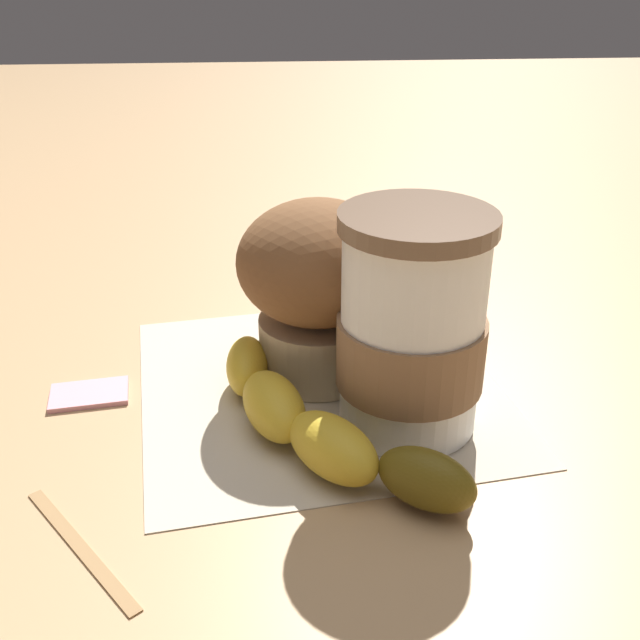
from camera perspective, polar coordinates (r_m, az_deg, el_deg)
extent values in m
plane|color=tan|center=(0.51, 0.00, -5.12)|extent=(3.00, 3.00, 0.00)
cube|color=beige|center=(0.50, 0.00, -5.05)|extent=(0.27, 0.27, 0.00)
cylinder|color=white|center=(0.44, 6.99, -0.84)|extent=(0.08, 0.08, 0.12)
cylinder|color=brown|center=(0.41, 7.51, 7.44)|extent=(0.09, 0.09, 0.01)
cylinder|color=#846042|center=(0.45, 6.89, -2.35)|extent=(0.09, 0.09, 0.04)
cylinder|color=beige|center=(0.51, 0.09, -1.89)|extent=(0.08, 0.08, 0.04)
ellipsoid|color=brown|center=(0.48, 0.09, 4.44)|extent=(0.11, 0.11, 0.08)
ellipsoid|color=gold|center=(0.50, -5.58, -3.30)|extent=(0.03, 0.06, 0.03)
ellipsoid|color=gold|center=(0.45, -3.54, -6.55)|extent=(0.05, 0.07, 0.03)
ellipsoid|color=gold|center=(0.42, 1.12, -9.68)|extent=(0.07, 0.07, 0.03)
ellipsoid|color=brown|center=(0.40, 8.11, -11.93)|extent=(0.06, 0.05, 0.03)
cube|color=pink|center=(0.51, -17.29, -5.51)|extent=(0.05, 0.04, 0.01)
cube|color=#9E7547|center=(0.40, -17.80, -16.14)|extent=(0.07, 0.09, 0.00)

